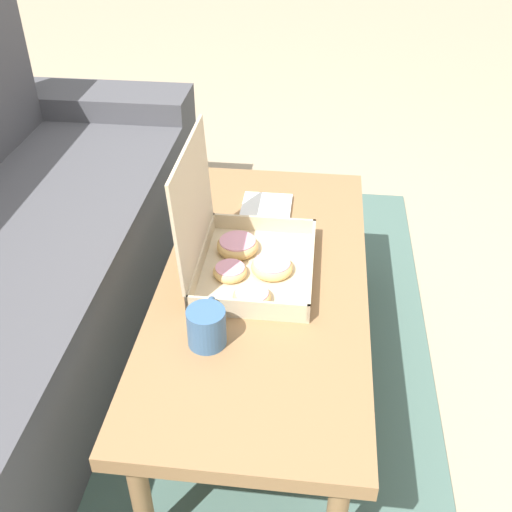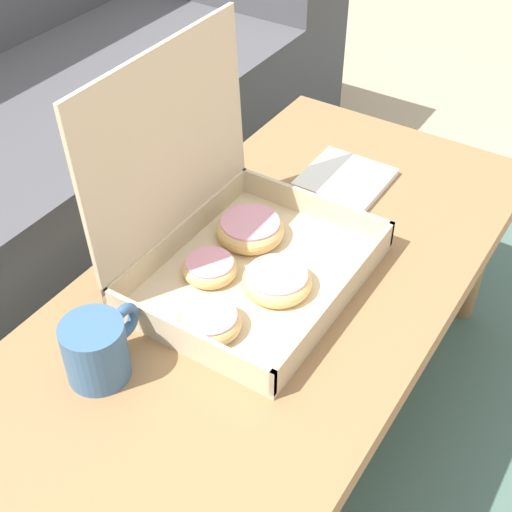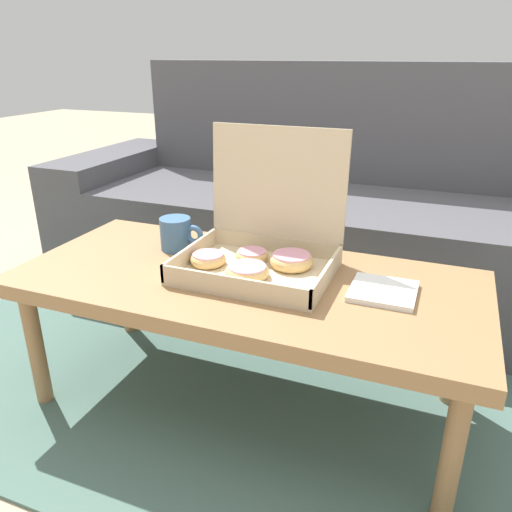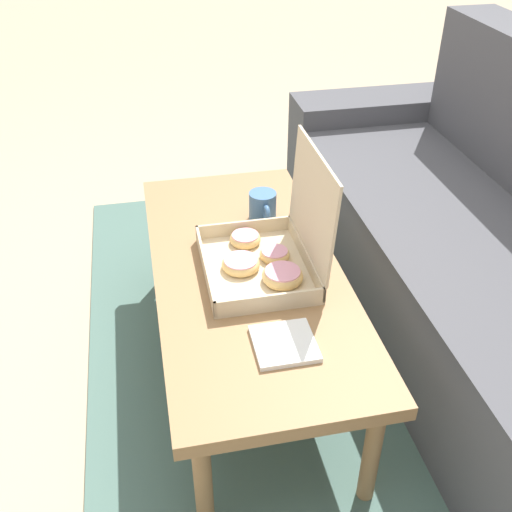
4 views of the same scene
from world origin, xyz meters
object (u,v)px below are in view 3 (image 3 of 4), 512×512
at_px(pastry_box, 261,246).
at_px(coffee_mug, 177,234).
at_px(couch, 324,218).
at_px(coffee_table, 245,290).

distance_m(pastry_box, coffee_mug, 0.27).
relative_size(couch, pastry_box, 5.73).
distance_m(coffee_table, coffee_mug, 0.29).
bearing_deg(couch, coffee_mug, -109.43).
bearing_deg(coffee_mug, couch, 70.57).
relative_size(pastry_box, coffee_mug, 2.87).
bearing_deg(coffee_mug, pastry_box, -7.70).
height_order(couch, coffee_table, couch).
bearing_deg(couch, coffee_table, -90.00).
height_order(couch, coffee_mug, couch).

